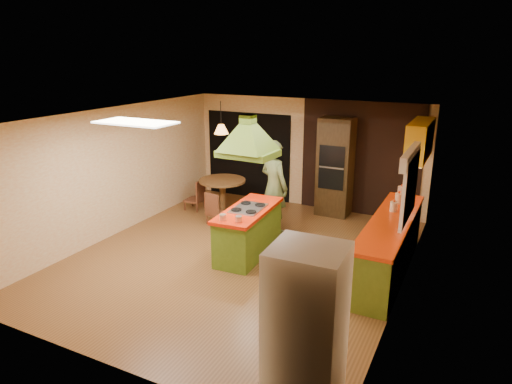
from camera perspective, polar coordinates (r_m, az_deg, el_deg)
The scene contains 21 objects.
ground at distance 8.20m, azimuth -2.01°, elevation -8.13°, with size 6.50×6.50×0.00m, color brown.
room_walls at distance 7.75m, azimuth -2.11°, elevation 0.26°, with size 5.50×6.50×6.50m.
ceiling_plane at distance 7.48m, azimuth -2.21°, elevation 9.46°, with size 6.50×6.50×0.00m, color silver.
brick_panel at distance 10.25m, azimuth 12.85°, elevation 4.05°, with size 2.64×0.03×2.50m, color #381E14.
nook_opening at distance 11.24m, azimuth -0.96°, elevation 4.57°, with size 2.20×0.03×2.10m, color black.
right_counter at distance 7.80m, azimuth 16.29°, elevation -6.48°, with size 0.62×3.05×0.92m.
upper_cabinets at distance 8.89m, azimuth 19.80°, elevation 6.12°, with size 0.34×1.40×0.70m, color yellow.
window_right at distance 7.17m, azimuth 18.79°, elevation 2.27°, with size 0.12×1.35×1.06m.
fluor_panel at distance 7.13m, azimuth -14.83°, elevation 8.41°, with size 1.20×0.60×0.03m, color white.
kitchen_island at distance 8.16m, azimuth -0.94°, elevation -4.89°, with size 0.78×1.74×0.87m.
range_hood at distance 7.67m, azimuth -1.01°, elevation 7.81°, with size 0.97×0.72×0.78m.
man at distance 9.04m, azimuth 2.27°, elevation 0.67°, with size 0.68×0.45×1.87m, color #4D582F.
refrigerator at distance 4.74m, azimuth 6.24°, elevation -16.61°, with size 0.72×0.68×1.75m, color white.
wall_oven at distance 10.14m, azimuth 9.89°, elevation 3.09°, with size 0.72×0.60×2.16m.
dining_table at distance 10.23m, azimuth -4.20°, elevation 0.33°, with size 1.04×1.04×0.78m.
chair_left at distance 10.57m, azimuth -7.72°, elevation -0.33°, with size 0.39×0.39×0.70m, color brown, non-canonical shape.
chair_near at distance 9.64m, azimuth -4.86°, elevation -1.97°, with size 0.38×0.38×0.70m, color brown, non-canonical shape.
pendant_lamp at distance 9.93m, azimuth -4.37°, elevation 7.84°, with size 0.31×0.31×0.20m, color #FF9E3F.
canister_large at distance 8.74m, azimuth 17.76°, elevation -0.07°, with size 0.15×0.15×0.23m, color beige.
canister_medium at distance 8.46m, azimuth 17.42°, elevation -0.76°, with size 0.13×0.13×0.18m, color #F3E6C4.
canister_small at distance 8.01m, azimuth 16.83°, elevation -1.75°, with size 0.13×0.13×0.17m, color #FFF1CD.
Camera 1 is at (3.56, -6.50, 3.50)m, focal length 32.00 mm.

